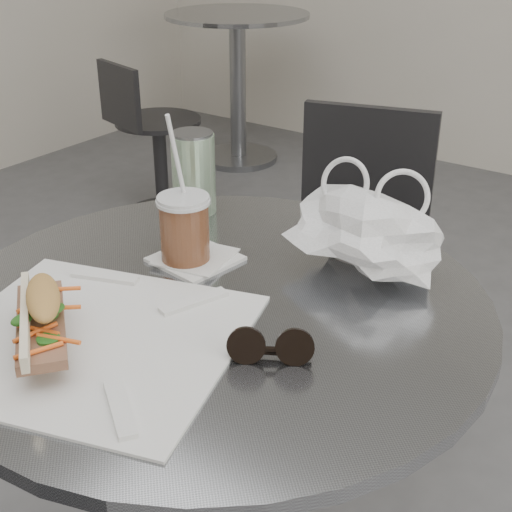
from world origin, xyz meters
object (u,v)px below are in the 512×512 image
Objects in this scene: cafe_table at (221,451)px; drink_can at (194,173)px; bg_chair at (152,150)px; chair_far at (347,294)px; iced_coffee at (184,229)px; bg_table at (238,71)px; banh_mi at (43,319)px; sunglasses at (270,348)px.

drink_can is at bearing 135.08° from cafe_table.
bg_chair is (-1.45, 1.39, -0.17)m from cafe_table.
chair_far is 0.80m from iced_coffee.
banh_mi is at bearing -58.11° from bg_table.
banh_mi is 0.28m from sunglasses.
bg_table is at bearing 124.86° from drink_can.
iced_coffee is at bearing 151.06° from cafe_table.
chair_far is 0.68m from drink_can.
bg_chair is at bearing 136.04° from cafe_table.
iced_coffee is (1.34, -1.34, 0.50)m from bg_chair.
banh_mi reaches higher than bg_chair.
cafe_table reaches higher than bg_chair.
bg_table is 0.94× the size of chair_far.
cafe_table is 0.75m from chair_far.
sunglasses reaches higher than cafe_table.
banh_mi is at bearing 78.55° from chair_far.
iced_coffee is (0.06, -0.66, 0.44)m from chair_far.
chair_far is 3.36× the size of banh_mi.
bg_table is 3.18× the size of iced_coffee.
sunglasses is (0.24, 0.14, -0.02)m from banh_mi.
iced_coffee is 2.38× the size of sunglasses.
banh_mi is at bearing -114.28° from cafe_table.
cafe_table is 3.24× the size of banh_mi.
banh_mi is at bearing -74.12° from drink_can.
iced_coffee reaches higher than bg_chair.
iced_coffee is (-0.01, 0.27, 0.02)m from banh_mi.
banh_mi is 2.40× the size of sunglasses.
drink_can reaches higher than bg_table.
banh_mi is 1.01× the size of iced_coffee.
bg_table is at bearing 124.92° from iced_coffee.
sunglasses is at bearing -27.52° from bg_chair.
chair_far is 1.03m from banh_mi.
iced_coffee reaches higher than bg_table.
cafe_table is 1.14× the size of bg_chair.
drink_can reaches higher than banh_mi.
drink_can is at bearing 67.99° from chair_far.
sunglasses is 0.68× the size of drink_can.
chair_far is 8.05× the size of sunglasses.
iced_coffee reaches higher than chair_far.
bg_table is 7.55× the size of sunglasses.
banh_mi reaches higher than sunglasses.
bg_table is at bearing -61.54° from chair_far.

